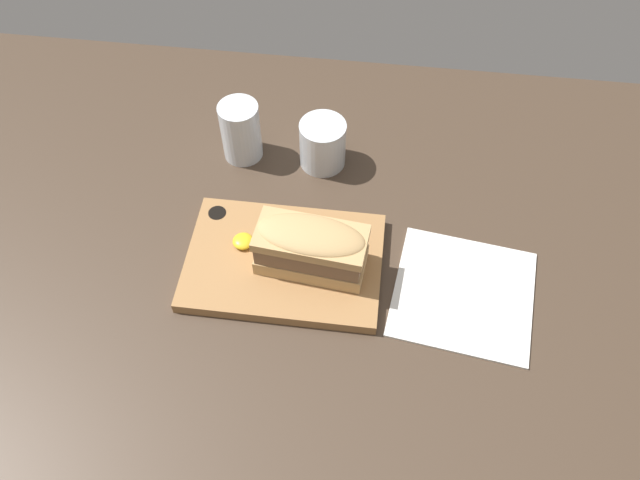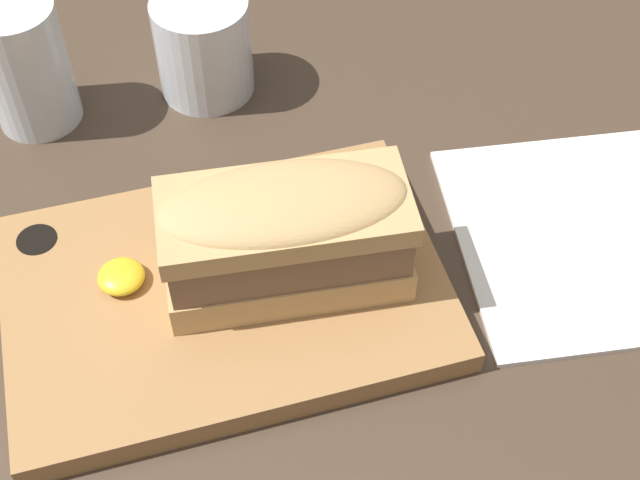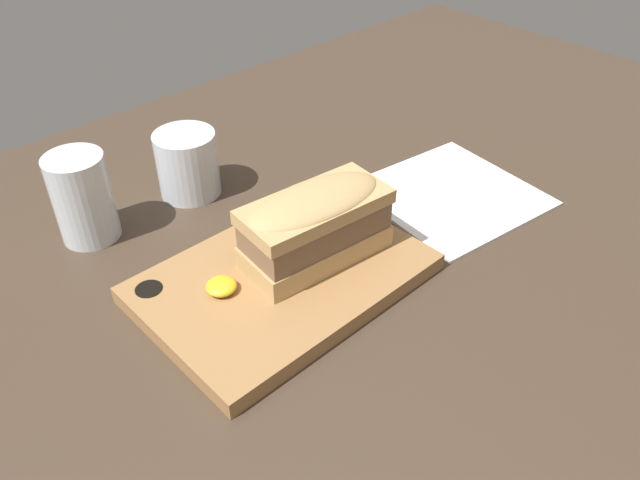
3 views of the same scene
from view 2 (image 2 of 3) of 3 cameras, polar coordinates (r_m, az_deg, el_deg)
dining_table at (r=63.29cm, az=-4.41°, el=-2.58°), size 173.11×94.87×2.00cm
serving_board at (r=60.44cm, az=-6.15°, el=-3.27°), size 29.07×20.06×1.98cm
sandwich at (r=56.29cm, az=-2.21°, el=0.51°), size 16.39×8.80×8.26cm
mustard_dollop at (r=60.02cm, az=-12.55°, el=-2.61°), size 3.14×3.14×1.25cm
water_glass at (r=73.72cm, az=-18.20°, el=10.18°), size 6.67×6.67×10.50cm
wine_glass at (r=74.04cm, az=-7.43°, el=11.90°), size 7.73×7.73×8.34cm
napkin at (r=67.17cm, az=17.21°, el=0.34°), size 22.34×21.95×0.40cm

